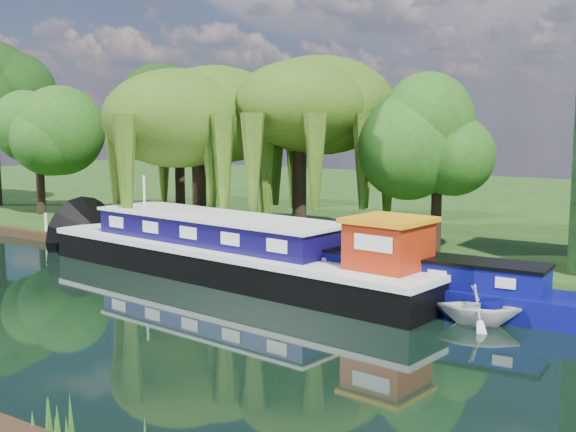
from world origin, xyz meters
The scene contains 12 objects.
ground centered at (0.00, 0.00, 0.00)m, with size 120.00×120.00×0.00m, color black.
far_bank centered at (0.00, 34.00, 0.23)m, with size 120.00×52.00×0.45m, color #1D3B10.
dutch_barge centered at (4.31, 6.69, 1.01)m, with size 19.62×6.51×4.06m.
narrowboat centered at (12.13, 6.73, 0.67)m, with size 13.00×2.74×1.88m.
white_cruiser centered at (14.93, 5.40, 0.00)m, with size 2.24×2.60×1.37m, color silver.
willow_left centered at (-1.67, 11.36, 6.36)m, with size 6.79×6.79×8.14m.
willow_right centered at (2.95, 13.56, 6.47)m, with size 6.77×6.77×8.25m.
tree_far_left centered at (-16.30, 12.99, 5.81)m, with size 4.85×4.85×7.82m.
tree_far_mid centered at (-7.59, 16.49, 6.34)m, with size 5.22×5.22×8.55m.
tree_far_right centered at (9.78, 14.49, 5.25)m, with size 4.25×4.25×6.96m.
lamppost centered at (0.50, 10.50, 2.42)m, with size 0.36×0.36×2.56m.
mooring_posts centered at (-0.50, 8.40, 0.95)m, with size 19.16×0.16×1.00m.
Camera 1 is at (22.18, -16.44, 6.44)m, focal length 45.00 mm.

